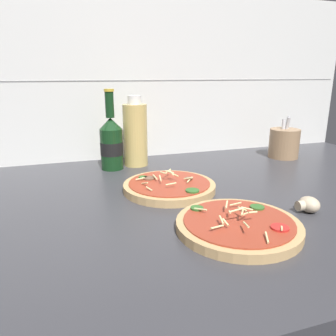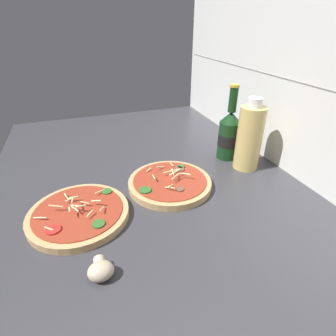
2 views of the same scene
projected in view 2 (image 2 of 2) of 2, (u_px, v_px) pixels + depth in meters
counter_slab at (155, 208)px, 70.63cm from camera, size 160.00×90.00×2.50cm
tile_backsplash at (317, 86)px, 69.44cm from camera, size 160.00×1.13×60.00cm
pizza_near at (79, 214)px, 64.86cm from camera, size 24.63×24.63×5.30cm
pizza_far at (170, 183)px, 76.99cm from camera, size 24.32×24.32×5.41cm
beer_bottle at (229, 134)px, 89.59cm from camera, size 7.21×7.21×25.37cm
oil_bottle at (249, 137)px, 82.43cm from camera, size 7.95×7.95×23.09cm
mushroom_left at (101, 270)px, 49.52cm from camera, size 5.25×5.00×3.50cm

